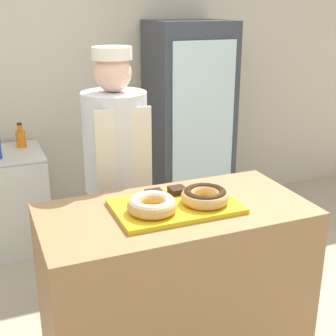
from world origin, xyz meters
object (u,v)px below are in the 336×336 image
Objects in this scene: serving_tray at (176,206)px; brownie_back_right at (177,190)px; donut_light_glaze at (152,204)px; brownie_back_left at (155,194)px; donut_chocolate_glaze at (205,195)px; bottle_orange at (21,138)px; beverage_fridge at (189,124)px; baker_person at (117,179)px.

brownie_back_right is (0.06, 0.13, 0.03)m from serving_tray.
donut_light_glaze is 2.90× the size of brownie_back_left.
donut_chocolate_glaze reaches higher than bottle_orange.
serving_tray is at bearing -73.41° from bottle_orange.
donut_light_glaze is at bearing -114.22° from brownie_back_left.
bottle_orange is at bearing 175.08° from beverage_fridge.
donut_chocolate_glaze is 1.21× the size of bottle_orange.
serving_tray is 7.34× the size of brownie_back_right.
brownie_back_left and bottle_orange have the same top height.
bottle_orange is at bearing 102.36° from donut_light_glaze.
serving_tray is at bearing 162.78° from donut_chocolate_glaze.
brownie_back_right is (-0.08, 0.17, -0.02)m from donut_chocolate_glaze.
donut_light_glaze is 0.26m from brownie_back_right.
beverage_fridge is (0.94, 1.64, -0.10)m from brownie_back_left.
brownie_back_right is 0.60m from baker_person.
donut_light_glaze is 1.00× the size of donut_chocolate_glaze.
donut_light_glaze and donut_chocolate_glaze have the same top height.
baker_person reaches higher than brownie_back_left.
donut_chocolate_glaze is 0.79m from baker_person.
donut_light_glaze is 0.75m from baker_person.
donut_chocolate_glaze reaches higher than brownie_back_right.
serving_tray is 2.53× the size of donut_light_glaze.
beverage_fridge reaches higher than baker_person.
donut_chocolate_glaze is at bearing -70.04° from bottle_orange.
brownie_back_right is at bearing 114.22° from donut_chocolate_glaze.
donut_chocolate_glaze is at bearing -17.22° from serving_tray.
baker_person is 0.94× the size of beverage_fridge.
donut_chocolate_glaze is 0.14× the size of beverage_fridge.
beverage_fridge is (0.88, 1.76, -0.07)m from serving_tray.
serving_tray is 7.34× the size of brownie_back_left.
brownie_back_left is (-0.06, 0.13, 0.03)m from serving_tray.
donut_light_glaze is at bearing -162.78° from serving_tray.
baker_person reaches higher than serving_tray.
serving_tray is at bearing -116.82° from brownie_back_right.
baker_person is (-0.10, 0.69, -0.08)m from serving_tray.
bottle_orange is at bearing 109.54° from brownie_back_right.
donut_light_glaze is 0.14× the size of baker_person.
bottle_orange is (-0.50, 1.76, -0.11)m from brownie_back_left.
beverage_fridge is at bearing 60.07° from brownie_back_left.
donut_chocolate_glaze is at bearing -112.29° from beverage_fridge.
brownie_back_left is (-0.20, 0.17, -0.02)m from donut_chocolate_glaze.
donut_chocolate_glaze is 0.26m from brownie_back_left.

